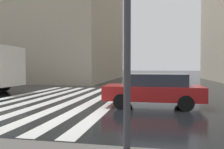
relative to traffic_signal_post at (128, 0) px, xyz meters
The scene contains 4 objects.
ground_plane 5.29m from the traffic_signal_post, 39.22° to the left, with size 220.00×220.00×0.00m, color black.
zebra_crossing 9.20m from the traffic_signal_post, 31.53° to the left, with size 13.00×6.50×0.01m.
traffic_signal_post is the anchor object (origin of this frame).
car_red 6.32m from the traffic_signal_post, ahead, with size 1.85×4.10×1.41m.
Camera 1 is at (-7.35, -3.30, 1.69)m, focal length 36.55 mm.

